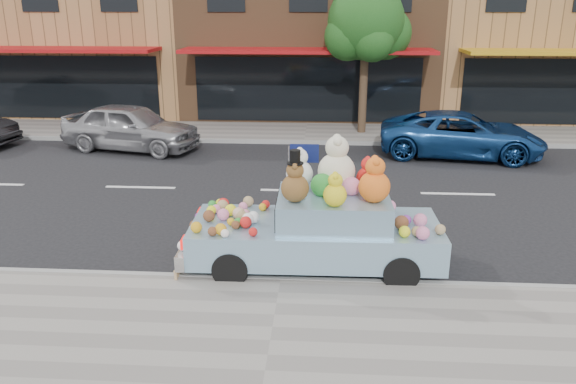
# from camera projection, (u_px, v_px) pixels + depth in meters

# --- Properties ---
(ground) EXTENTS (120.00, 120.00, 0.00)m
(ground) POSITION_uv_depth(u_px,v_px,m) (296.00, 191.00, 14.11)
(ground) COLOR black
(ground) RESTS_ON ground
(near_sidewalk) EXTENTS (60.00, 3.00, 0.12)m
(near_sidewalk) POSITION_uv_depth(u_px,v_px,m) (272.00, 330.00, 7.94)
(near_sidewalk) COLOR gray
(near_sidewalk) RESTS_ON ground
(far_sidewalk) EXTENTS (60.00, 3.00, 0.12)m
(far_sidewalk) POSITION_uv_depth(u_px,v_px,m) (306.00, 133.00, 20.25)
(far_sidewalk) COLOR gray
(far_sidewalk) RESTS_ON ground
(near_kerb) EXTENTS (60.00, 0.12, 0.13)m
(near_kerb) POSITION_uv_depth(u_px,v_px,m) (281.00, 281.00, 9.36)
(near_kerb) COLOR gray
(near_kerb) RESTS_ON ground
(far_kerb) EXTENTS (60.00, 0.12, 0.13)m
(far_kerb) POSITION_uv_depth(u_px,v_px,m) (304.00, 142.00, 18.83)
(far_kerb) COLOR gray
(far_kerb) RESTS_ON ground
(storefront_left) EXTENTS (10.00, 9.80, 7.30)m
(storefront_left) POSITION_uv_depth(u_px,v_px,m) (86.00, 24.00, 24.92)
(storefront_left) COLOR #9E6F42
(storefront_left) RESTS_ON ground
(storefront_mid) EXTENTS (10.00, 9.80, 7.30)m
(storefront_mid) POSITION_uv_depth(u_px,v_px,m) (311.00, 24.00, 24.29)
(storefront_mid) COLOR brown
(storefront_mid) RESTS_ON ground
(storefront_right) EXTENTS (10.00, 9.80, 7.30)m
(storefront_right) POSITION_uv_depth(u_px,v_px,m) (548.00, 25.00, 23.67)
(storefront_right) COLOR #9E6F42
(storefront_right) RESTS_ON ground
(street_tree) EXTENTS (3.00, 2.70, 5.22)m
(street_tree) POSITION_uv_depth(u_px,v_px,m) (366.00, 28.00, 19.02)
(street_tree) COLOR #38281C
(street_tree) RESTS_ON ground
(car_silver) EXTENTS (4.69, 2.72, 1.50)m
(car_silver) POSITION_uv_depth(u_px,v_px,m) (131.00, 127.00, 17.88)
(car_silver) COLOR #A1A1A6
(car_silver) RESTS_ON ground
(car_blue) EXTENTS (5.18, 2.97, 1.36)m
(car_blue) POSITION_uv_depth(u_px,v_px,m) (462.00, 135.00, 17.14)
(car_blue) COLOR navy
(car_blue) RESTS_ON ground
(art_car) EXTENTS (4.51, 1.84, 2.31)m
(art_car) POSITION_uv_depth(u_px,v_px,m) (318.00, 224.00, 9.78)
(art_car) COLOR black
(art_car) RESTS_ON ground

